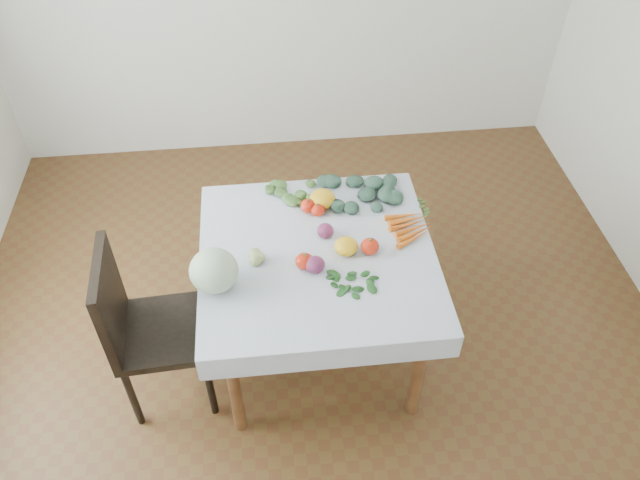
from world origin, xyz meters
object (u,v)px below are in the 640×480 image
at_px(carrot_bunch, 411,227).
at_px(heirloom_back, 322,199).
at_px(chair, 141,323).
at_px(cabbage, 214,271).
at_px(table, 318,268).

bearing_deg(carrot_bunch, heirloom_back, 151.89).
xyz_separation_m(chair, cabbage, (0.38, 0.01, 0.30)).
height_order(table, cabbage, cabbage).
distance_m(table, heirloom_back, 0.38).
height_order(cabbage, carrot_bunch, cabbage).
distance_m(chair, heirloom_back, 1.08).
height_order(chair, carrot_bunch, chair).
distance_m(chair, carrot_bunch, 1.38).
relative_size(chair, carrot_bunch, 3.78).
relative_size(table, carrot_bunch, 3.92).
bearing_deg(chair, table, 11.20).
height_order(table, carrot_bunch, carrot_bunch).
bearing_deg(heirloom_back, table, -100.31).
xyz_separation_m(chair, heirloom_back, (0.92, 0.51, 0.25)).
distance_m(cabbage, carrot_bunch, 1.00).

